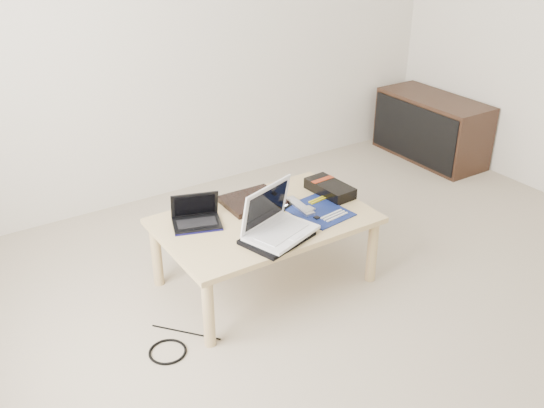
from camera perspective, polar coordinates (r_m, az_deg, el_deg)
ground at (r=3.10m, az=10.72°, el=-11.52°), size 4.00×4.00×0.00m
coffee_table at (r=3.19m, az=-0.69°, el=-2.10°), size 1.10×0.70×0.40m
media_cabinet at (r=5.01m, az=14.72°, el=6.93°), size 0.41×0.90×0.50m
book at (r=3.31m, az=-1.88°, el=0.29°), size 0.31×0.26×0.03m
netbook at (r=3.13m, az=-7.15°, el=-1.27°), size 0.29×0.25×0.17m
tablet at (r=3.26m, az=-0.38°, el=-0.40°), size 0.27×0.24×0.01m
remote at (r=3.27m, az=2.61°, el=-0.19°), size 0.07×0.24×0.02m
neoprene_sleeve at (r=2.98m, az=0.46°, el=-3.19°), size 0.38×0.32×0.02m
white_laptop at (r=2.98m, az=0.39°, el=-1.83°), size 0.40×0.34×0.24m
motherboard at (r=3.24m, az=4.43°, el=-0.66°), size 0.30×0.35×0.02m
gpu_box at (r=3.43m, az=5.47°, el=1.48°), size 0.16×0.30×0.06m
cable_coil at (r=3.05m, az=-1.72°, el=-2.44°), size 0.10×0.10×0.01m
floor_cable_coil at (r=2.96m, az=-9.80°, el=-13.53°), size 0.22×0.22×0.01m
floor_cable_trail at (r=3.06m, az=-8.10°, el=-11.86°), size 0.24×0.28×0.01m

